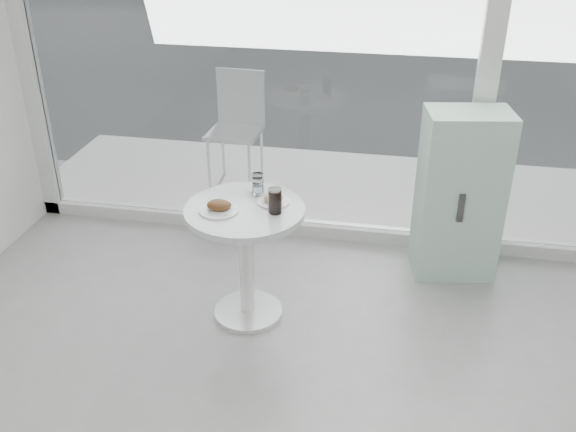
% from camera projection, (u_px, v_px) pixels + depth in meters
% --- Properties ---
extents(room_shell, '(6.00, 6.00, 6.00)m').
position_uv_depth(room_shell, '(148.00, 302.00, 1.03)').
color(room_shell, white).
rests_on(room_shell, ground).
extents(storefront, '(5.00, 0.14, 3.00)m').
position_uv_depth(storefront, '(366.00, 12.00, 4.20)').
color(storefront, silver).
rests_on(storefront, ground).
extents(main_table, '(0.72, 0.72, 0.77)m').
position_uv_depth(main_table, '(246.00, 240.00, 3.89)').
color(main_table, white).
rests_on(main_table, ground).
extents(patio_deck, '(5.60, 1.60, 0.05)m').
position_uv_depth(patio_deck, '(354.00, 190.00, 5.70)').
color(patio_deck, silver).
rests_on(patio_deck, ground).
extents(mint_cabinet, '(0.60, 0.45, 1.18)m').
position_uv_depth(mint_cabinet, '(460.00, 195.00, 4.34)').
color(mint_cabinet, '#99C4AF').
rests_on(mint_cabinet, ground).
extents(patio_chair, '(0.46, 0.46, 0.99)m').
position_uv_depth(patio_chair, '(237.00, 122.00, 5.55)').
color(patio_chair, white).
rests_on(patio_chair, patio_deck).
extents(plate_fritter, '(0.23, 0.23, 0.07)m').
position_uv_depth(plate_fritter, '(220.00, 207.00, 3.73)').
color(plate_fritter, white).
rests_on(plate_fritter, main_table).
extents(plate_donut, '(0.20, 0.20, 0.05)m').
position_uv_depth(plate_donut, '(273.00, 200.00, 3.83)').
color(plate_donut, white).
rests_on(plate_donut, main_table).
extents(water_tumbler_a, '(0.07, 0.07, 0.11)m').
position_uv_depth(water_tumbler_a, '(257.00, 187.00, 3.92)').
color(water_tumbler_a, white).
rests_on(water_tumbler_a, main_table).
extents(water_tumbler_b, '(0.07, 0.07, 0.12)m').
position_uv_depth(water_tumbler_b, '(258.00, 184.00, 3.95)').
color(water_tumbler_b, white).
rests_on(water_tumbler_b, main_table).
extents(cola_glass, '(0.08, 0.08, 0.15)m').
position_uv_depth(cola_glass, '(275.00, 201.00, 3.70)').
color(cola_glass, white).
rests_on(cola_glass, main_table).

